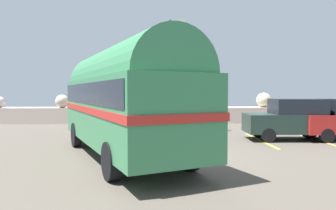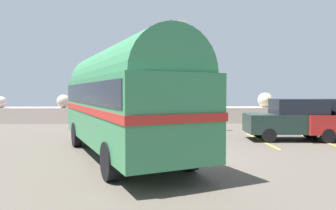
{
  "view_description": "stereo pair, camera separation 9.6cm",
  "coord_description": "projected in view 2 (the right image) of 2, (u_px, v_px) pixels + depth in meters",
  "views": [
    {
      "loc": [
        -0.55,
        -10.15,
        2.2
      ],
      "look_at": [
        -0.2,
        1.65,
        1.7
      ],
      "focal_mm": 33.17,
      "sensor_mm": 36.0,
      "label": 1
    },
    {
      "loc": [
        -0.46,
        -10.15,
        2.2
      ],
      "look_at": [
        -0.2,
        1.65,
        1.7
      ],
      "focal_mm": 33.17,
      "sensor_mm": 36.0,
      "label": 2
    }
  ],
  "objects": [
    {
      "name": "ground",
      "position": [
        175.0,
        158.0,
        10.24
      ],
      "size": [
        32.0,
        26.0,
        0.02
      ],
      "color": "#514A41"
    },
    {
      "name": "breakwater",
      "position": [
        168.0,
        114.0,
        22.01
      ],
      "size": [
        31.36,
        1.99,
        2.33
      ],
      "color": "#BFAB9F",
      "rests_on": "ground"
    },
    {
      "name": "vintage_coach",
      "position": [
        122.0,
        96.0,
        10.36
      ],
      "size": [
        5.67,
        8.81,
        3.7
      ],
      "rotation": [
        0.0,
        0.0,
        0.42
      ],
      "color": "black",
      "rests_on": "ground"
    },
    {
      "name": "parked_car_nearest",
      "position": [
        294.0,
        119.0,
        13.96
      ],
      "size": [
        4.16,
        1.85,
        1.86
      ],
      "rotation": [
        0.0,
        0.0,
        1.53
      ],
      "color": "black",
      "rests_on": "ground"
    },
    {
      "name": "lamp_post",
      "position": [
        172.0,
        69.0,
        16.67
      ],
      "size": [
        0.92,
        0.34,
        6.04
      ],
      "color": "#5B5B60",
      "rests_on": "ground"
    }
  ]
}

